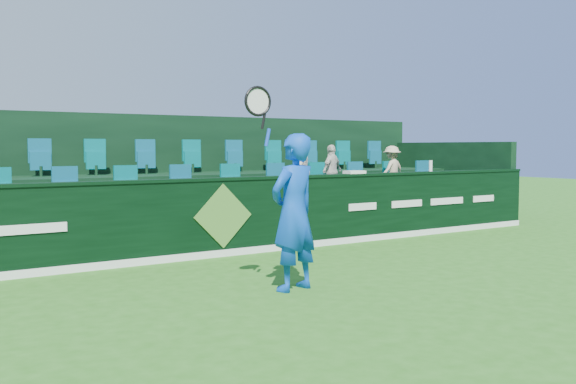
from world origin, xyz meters
TOP-DOWN VIEW (x-y plane):
  - ground at (0.00, 0.00)m, footprint 60.00×60.00m
  - sponsor_hoarding at (0.00, 4.00)m, footprint 16.00×0.25m
  - stand_tier_front at (0.00, 5.10)m, footprint 16.00×2.00m
  - stand_tier_back at (0.00, 7.00)m, footprint 16.00×1.80m
  - stand_rear at (0.00, 7.44)m, footprint 16.00×4.10m
  - seat_row_front at (0.00, 5.50)m, footprint 13.50×0.50m
  - seat_row_back at (0.00, 7.30)m, footprint 13.50×0.50m
  - tennis_player at (-0.44, 1.11)m, footprint 1.24×0.65m
  - spectator_left at (2.42, 5.12)m, footprint 0.68×0.59m
  - spectator_middle at (3.28, 5.12)m, footprint 0.71×0.48m
  - spectator_right at (5.01, 5.12)m, footprint 0.78×0.54m
  - towel at (2.98, 4.00)m, footprint 0.39×0.25m
  - drinks_bottle at (5.09, 4.00)m, footprint 0.08×0.08m

SIDE VIEW (x-z plane):
  - ground at x=0.00m, z-range 0.00..0.00m
  - stand_tier_front at x=0.00m, z-range 0.00..0.80m
  - stand_tier_back at x=0.00m, z-range 0.00..1.30m
  - sponsor_hoarding at x=0.00m, z-range 0.00..1.35m
  - tennis_player at x=-0.44m, z-range -0.29..2.36m
  - seat_row_front at x=0.00m, z-range 0.80..1.40m
  - stand_rear at x=0.00m, z-range -0.08..2.52m
  - spectator_right at x=5.01m, z-range 0.80..1.90m
  - spectator_middle at x=3.28m, z-range 0.80..1.92m
  - towel at x=2.98m, z-range 1.35..1.41m
  - spectator_left at x=2.42m, z-range 0.80..2.00m
  - drinks_bottle at x=5.09m, z-range 1.35..1.59m
  - seat_row_back at x=0.00m, z-range 1.30..1.90m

